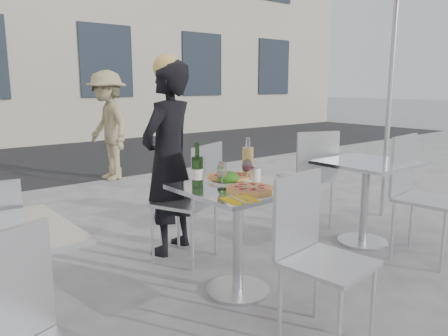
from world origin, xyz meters
TOP-DOWN VIEW (x-y plane):
  - ground at (0.00, 0.00)m, footprint 80.00×80.00m
  - street_asphalt at (0.00, 6.50)m, footprint 24.00×5.00m
  - main_table at (0.00, 0.00)m, footprint 0.72×0.72m
  - side_table_right at (1.50, 0.00)m, footprint 0.72×0.72m
  - chair_far at (0.09, 0.63)m, footprint 0.58×0.58m
  - chair_near at (-0.03, -0.66)m, footprint 0.47×0.48m
  - side_chair_rfar at (1.47, 0.60)m, footprint 0.58×0.58m
  - side_chair_rnear at (1.56, -0.43)m, footprint 0.51×0.52m
  - woman_diner at (0.06, 0.95)m, footprint 0.69×0.59m
  - pedestrian_b at (0.92, 3.99)m, footprint 0.64×1.07m
  - pizza_near at (-0.01, -0.13)m, footprint 0.30×0.30m
  - pizza_far at (0.08, 0.20)m, footprint 0.35×0.35m
  - salad_plate at (-0.01, 0.10)m, footprint 0.22×0.22m
  - wine_bottle at (-0.23, 0.14)m, footprint 0.07×0.08m
  - carafe at (0.23, 0.16)m, footprint 0.08×0.08m
  - sugar_shaker at (0.20, 0.05)m, footprint 0.06×0.06m
  - wineglass_white_a at (-0.14, 0.01)m, footprint 0.07×0.07m
  - wineglass_white_b at (-0.05, 0.11)m, footprint 0.07×0.07m
  - wineglass_red_a at (0.12, 0.05)m, footprint 0.07×0.07m
  - wineglass_red_b at (0.14, 0.07)m, footprint 0.07×0.07m
  - napkin_left at (-0.22, -0.27)m, footprint 0.22×0.22m
  - napkin_right at (0.24, -0.26)m, footprint 0.23×0.23m

SIDE VIEW (x-z plane):
  - ground at x=0.00m, z-range 0.00..0.00m
  - street_asphalt at x=0.00m, z-range 0.00..0.00m
  - main_table at x=0.00m, z-range 0.16..0.91m
  - side_table_right at x=1.50m, z-range 0.16..0.91m
  - chair_near at x=-0.03m, z-range 0.09..1.01m
  - chair_far at x=0.09m, z-range 0.09..1.05m
  - side_chair_rfar at x=1.47m, z-range 0.09..1.06m
  - side_chair_rnear at x=1.56m, z-range 0.09..1.10m
  - napkin_left at x=-0.22m, z-range 0.75..0.76m
  - napkin_right at x=0.24m, z-range 0.75..0.76m
  - pizza_near at x=-0.01m, z-range 0.75..0.77m
  - pizza_far at x=0.08m, z-range 0.75..0.78m
  - salad_plate at x=-0.01m, z-range 0.74..0.83m
  - woman_diner at x=0.06m, z-range 0.00..1.61m
  - sugar_shaker at x=0.20m, z-range 0.75..0.86m
  - pedestrian_b at x=0.92m, z-range 0.00..1.62m
  - wineglass_white_a at x=-0.14m, z-range 0.78..0.94m
  - wineglass_white_b at x=-0.05m, z-range 0.78..0.94m
  - wineglass_red_a at x=0.12m, z-range 0.78..0.94m
  - wineglass_red_b at x=0.14m, z-range 0.78..0.94m
  - wine_bottle at x=-0.23m, z-range 0.72..1.01m
  - carafe at x=0.23m, z-range 0.72..1.01m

